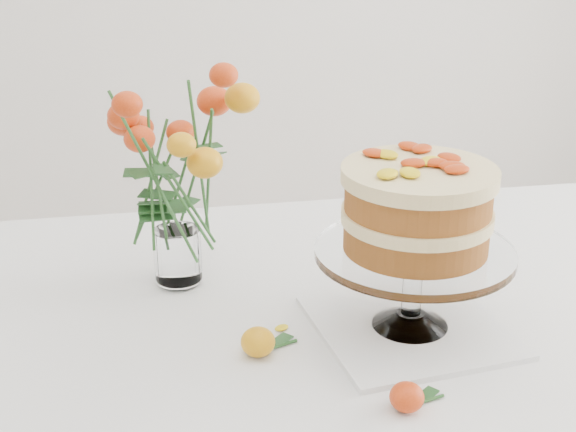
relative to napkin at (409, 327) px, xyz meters
name	(u,v)px	position (x,y,z in m)	size (l,w,h in m)	color
table	(338,335)	(-0.08, 0.14, -0.09)	(1.43, 0.93, 0.76)	tan
napkin	(409,327)	(0.00, 0.00, 0.00)	(0.29, 0.29, 0.01)	white
cake_stand	(417,217)	(0.00, 0.00, 0.19)	(0.31, 0.31, 0.28)	white
rose_vase	(172,153)	(-0.36, 0.23, 0.24)	(0.33, 0.33, 0.42)	white
loose_rose_near	(258,342)	(-0.25, -0.03, 0.02)	(0.09, 0.05, 0.05)	orange
loose_rose_far	(407,397)	(-0.07, -0.21, 0.02)	(0.09, 0.05, 0.04)	red
stray_petal_a	(282,328)	(-0.20, 0.04, 0.00)	(0.03, 0.02, 0.00)	yellow
stray_petal_b	(347,335)	(-0.10, 0.00, 0.00)	(0.03, 0.02, 0.00)	yellow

